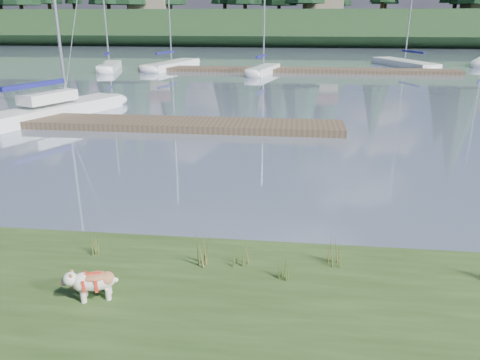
# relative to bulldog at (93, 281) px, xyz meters

# --- Properties ---
(ground) EXTENTS (200.00, 200.00, 0.00)m
(ground) POSITION_rel_bulldog_xyz_m (0.87, 33.67, -0.64)
(ground) COLOR gray
(ground) RESTS_ON ground
(ridge) EXTENTS (200.00, 20.00, 5.00)m
(ridge) POSITION_rel_bulldog_xyz_m (0.87, 76.67, 1.86)
(ridge) COLOR #1C3419
(ridge) RESTS_ON ground
(bulldog) EXTENTS (0.79, 0.48, 0.46)m
(bulldog) POSITION_rel_bulldog_xyz_m (0.00, 0.00, 0.00)
(bulldog) COLOR silver
(bulldog) RESTS_ON bank
(sailboat_main) EXTENTS (4.42, 7.75, 11.29)m
(sailboat_main) POSITION_rel_bulldog_xyz_m (-7.66, 14.80, -0.22)
(sailboat_main) COLOR white
(sailboat_main) RESTS_ON ground
(dock_near) EXTENTS (16.00, 2.00, 0.30)m
(dock_near) POSITION_rel_bulldog_xyz_m (-3.13, 12.67, -0.49)
(dock_near) COLOR #4C3D2C
(dock_near) RESTS_ON ground
(dock_far) EXTENTS (26.00, 2.20, 0.30)m
(dock_far) POSITION_rel_bulldog_xyz_m (2.87, 33.67, -0.49)
(dock_far) COLOR #4C3D2C
(dock_far) RESTS_ON ground
(sailboat_bg_0) EXTENTS (2.80, 6.67, 9.66)m
(sailboat_bg_0) POSITION_rel_bulldog_xyz_m (-13.01, 33.95, -0.31)
(sailboat_bg_0) COLOR white
(sailboat_bg_0) RESTS_ON ground
(sailboat_bg_1) EXTENTS (3.74, 8.85, 12.89)m
(sailboat_bg_1) POSITION_rel_bulldog_xyz_m (-7.77, 36.04, -0.31)
(sailboat_bg_1) COLOR white
(sailboat_bg_1) RESTS_ON ground
(sailboat_bg_2) EXTENTS (2.59, 6.38, 9.60)m
(sailboat_bg_2) POSITION_rel_bulldog_xyz_m (0.44, 32.72, -0.31)
(sailboat_bg_2) COLOR white
(sailboat_bg_2) RESTS_ON ground
(sailboat_bg_3) EXTENTS (4.98, 9.27, 13.43)m
(sailboat_bg_3) POSITION_rel_bulldog_xyz_m (12.32, 39.67, -0.32)
(sailboat_bg_3) COLOR white
(sailboat_bg_3) RESTS_ON ground
(weed_0) EXTENTS (0.17, 0.14, 0.70)m
(weed_0) POSITION_rel_bulldog_xyz_m (1.44, 1.12, 0.00)
(weed_0) COLOR #475B23
(weed_0) RESTS_ON bank
(weed_1) EXTENTS (0.17, 0.14, 0.56)m
(weed_1) POSITION_rel_bulldog_xyz_m (2.06, 1.24, -0.05)
(weed_1) COLOR #475B23
(weed_1) RESTS_ON bank
(weed_2) EXTENTS (0.17, 0.14, 0.54)m
(weed_2) POSITION_rel_bulldog_xyz_m (3.62, 1.43, -0.06)
(weed_2) COLOR #475B23
(weed_2) RESTS_ON bank
(weed_3) EXTENTS (0.17, 0.14, 0.50)m
(weed_3) POSITION_rel_bulldog_xyz_m (-0.54, 1.32, -0.08)
(weed_3) COLOR #475B23
(weed_3) RESTS_ON bank
(weed_4) EXTENTS (0.17, 0.14, 0.39)m
(weed_4) POSITION_rel_bulldog_xyz_m (2.79, 0.88, -0.13)
(weed_4) COLOR #475B23
(weed_4) RESTS_ON bank
(mud_lip) EXTENTS (60.00, 0.50, 0.14)m
(mud_lip) POSITION_rel_bulldog_xyz_m (0.87, 2.07, -0.57)
(mud_lip) COLOR #33281C
(mud_lip) RESTS_ON ground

